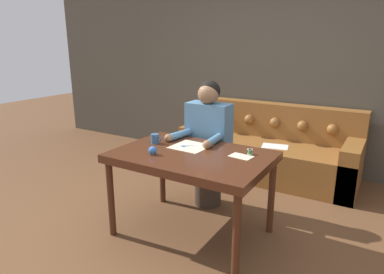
# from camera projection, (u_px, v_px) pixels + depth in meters

# --- Properties ---
(ground_plane) EXTENTS (16.00, 16.00, 0.00)m
(ground_plane) POSITION_uv_depth(u_px,v_px,m) (190.00, 230.00, 3.18)
(ground_plane) COLOR brown
(wall_back) EXTENTS (8.00, 0.06, 2.60)m
(wall_back) POSITION_uv_depth(u_px,v_px,m) (273.00, 71.00, 4.61)
(wall_back) COLOR #474238
(wall_back) RESTS_ON ground_plane
(dining_table) EXTENTS (1.32, 0.89, 0.77)m
(dining_table) POSITION_uv_depth(u_px,v_px,m) (192.00, 162.00, 2.95)
(dining_table) COLOR #472314
(dining_table) RESTS_ON ground_plane
(couch) EXTENTS (2.17, 0.88, 0.90)m
(couch) POSITION_uv_depth(u_px,v_px,m) (270.00, 151.00, 4.44)
(couch) COLOR brown
(couch) RESTS_ON ground_plane
(person) EXTENTS (0.50, 0.59, 1.32)m
(person) POSITION_uv_depth(u_px,v_px,m) (208.00, 143.00, 3.51)
(person) COLOR #33281E
(person) RESTS_ON ground_plane
(pattern_paper_main) EXTENTS (0.33, 0.32, 0.00)m
(pattern_paper_main) POSITION_uv_depth(u_px,v_px,m) (190.00, 146.00, 3.11)
(pattern_paper_main) COLOR beige
(pattern_paper_main) RESTS_ON dining_table
(pattern_paper_offcut) EXTENTS (0.20, 0.15, 0.00)m
(pattern_paper_offcut) POSITION_uv_depth(u_px,v_px,m) (241.00, 156.00, 2.84)
(pattern_paper_offcut) COLOR beige
(pattern_paper_offcut) RESTS_ON dining_table
(scissors) EXTENTS (0.18, 0.17, 0.01)m
(scissors) POSITION_uv_depth(u_px,v_px,m) (188.00, 146.00, 3.11)
(scissors) COLOR silver
(scissors) RESTS_ON dining_table
(mug) EXTENTS (0.11, 0.08, 0.09)m
(mug) POSITION_uv_depth(u_px,v_px,m) (155.00, 139.00, 3.19)
(mug) COLOR #335B84
(mug) RESTS_ON dining_table
(thread_spool) EXTENTS (0.04, 0.04, 0.05)m
(thread_spool) POSITION_uv_depth(u_px,v_px,m) (250.00, 152.00, 2.89)
(thread_spool) COLOR #338C4C
(thread_spool) RESTS_ON dining_table
(pin_cushion) EXTENTS (0.07, 0.07, 0.07)m
(pin_cushion) POSITION_uv_depth(u_px,v_px,m) (153.00, 151.00, 2.88)
(pin_cushion) COLOR #4C3828
(pin_cushion) RESTS_ON dining_table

